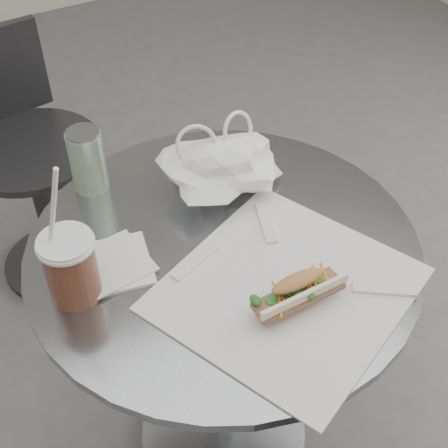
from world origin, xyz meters
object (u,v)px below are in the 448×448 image
cafe_table (223,331)px  banh_mi (298,292)px  iced_coffee (71,267)px  sunglasses (244,167)px  drink_can (87,160)px  chair_far (34,179)px

cafe_table → banh_mi: banh_mi is taller
banh_mi → iced_coffee: iced_coffee is taller
sunglasses → drink_can: drink_can is taller
sunglasses → chair_far: bearing=72.4°
cafe_table → sunglasses: sunglasses is taller
banh_mi → drink_can: size_ratio=1.47×
cafe_table → sunglasses: 0.37m
sunglasses → drink_can: bearing=115.2°
iced_coffee → cafe_table: bearing=-4.5°
banh_mi → sunglasses: (0.11, 0.36, -0.02)m
drink_can → banh_mi: bearing=-68.3°
cafe_table → chair_far: (-0.19, 0.88, -0.11)m
iced_coffee → drink_can: (0.13, 0.27, 0.00)m
sunglasses → drink_can: 0.33m
chair_far → sunglasses: 0.88m
cafe_table → chair_far: 0.90m
chair_far → sunglasses: (0.33, -0.71, 0.41)m
banh_mi → sunglasses: 0.38m
iced_coffee → chair_far: bearing=83.3°
cafe_table → iced_coffee: bearing=175.5°
chair_far → banh_mi: bearing=94.3°
cafe_table → chair_far: size_ratio=0.97×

